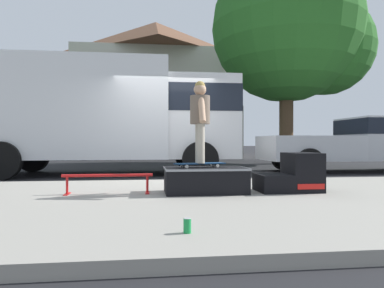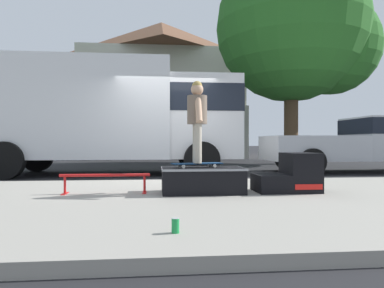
{
  "view_description": "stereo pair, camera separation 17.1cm",
  "coord_description": "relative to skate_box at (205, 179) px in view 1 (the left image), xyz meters",
  "views": [
    {
      "loc": [
        -0.44,
        -7.89,
        0.89
      ],
      "look_at": [
        0.46,
        -0.59,
        0.85
      ],
      "focal_mm": 33.82,
      "sensor_mm": 36.0,
      "label": 1
    },
    {
      "loc": [
        -0.27,
        -7.9,
        0.89
      ],
      "look_at": [
        0.46,
        -0.59,
        0.85
      ],
      "focal_mm": 33.82,
      "sensor_mm": 36.0,
      "label": 2
    }
  ],
  "objects": [
    {
      "name": "skate_box",
      "position": [
        0.0,
        0.0,
        0.0
      ],
      "size": [
        1.24,
        0.72,
        0.38
      ],
      "color": "black",
      "rests_on": "sidewalk_slab"
    },
    {
      "name": "sidewalk_slab",
      "position": [
        -0.43,
        -0.51,
        -0.26
      ],
      "size": [
        50.0,
        5.0,
        0.12
      ],
      "primitive_type": "cube",
      "color": "gray",
      "rests_on": "ground"
    },
    {
      "name": "grind_rail",
      "position": [
        -1.46,
        0.07,
        0.01
      ],
      "size": [
        1.33,
        0.28,
        0.29
      ],
      "color": "red",
      "rests_on": "sidewalk_slab"
    },
    {
      "name": "ground_plane",
      "position": [
        -0.43,
        2.49,
        -0.32
      ],
      "size": [
        140.0,
        140.0,
        0.0
      ],
      "primitive_type": "plane",
      "color": "black"
    },
    {
      "name": "street_tree_neighbour",
      "position": [
        5.12,
        8.76,
        5.06
      ],
      "size": [
        6.68,
        6.07,
        8.6
      ],
      "color": "brown",
      "rests_on": "ground"
    },
    {
      "name": "box_truck",
      "position": [
        -1.88,
        4.69,
        1.38
      ],
      "size": [
        6.91,
        2.63,
        3.05
      ],
      "color": "silver",
      "rests_on": "ground"
    },
    {
      "name": "pickup_truck_silver",
      "position": [
        5.53,
        4.67,
        0.57
      ],
      "size": [
        5.7,
        2.09,
        1.61
      ],
      "color": "#B2B5BA",
      "rests_on": "ground"
    },
    {
      "name": "skater_kid",
      "position": [
        -0.08,
        0.03,
        0.98
      ],
      "size": [
        0.3,
        0.64,
        1.25
      ],
      "color": "#B7AD99",
      "rests_on": "skateboard"
    },
    {
      "name": "kicker_ramp",
      "position": [
        1.39,
        -0.0,
        0.04
      ],
      "size": [
        0.95,
        0.64,
        0.6
      ],
      "color": "black",
      "rests_on": "sidewalk_slab"
    },
    {
      "name": "skateboard",
      "position": [
        -0.08,
        0.03,
        0.23
      ],
      "size": [
        0.81,
        0.39,
        0.07
      ],
      "color": "navy",
      "rests_on": "skate_box"
    },
    {
      "name": "house_behind",
      "position": [
        -0.34,
        17.27,
        3.92
      ],
      "size": [
        9.54,
        8.22,
        8.4
      ],
      "color": "beige",
      "rests_on": "ground"
    },
    {
      "name": "soda_can",
      "position": [
        -0.54,
        -2.37,
        -0.14
      ],
      "size": [
        0.07,
        0.07,
        0.13
      ],
      "color": "#198C3F",
      "rests_on": "sidewalk_slab"
    }
  ]
}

